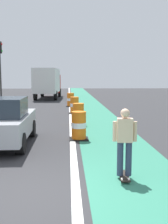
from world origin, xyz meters
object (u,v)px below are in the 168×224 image
object	(u,v)px
parked_sedan_nearest	(3,122)
traffic_barrel_back	(74,105)
traffic_barrel_far	(71,100)
traffic_light_corner	(0,62)
traffic_barrel_mid	(78,114)
delivery_truck_down_block	(48,82)
traffic_barrel_front	(79,126)
skateboarder_on_lane	(125,141)

from	to	relation	value
parked_sedan_nearest	traffic_barrel_back	world-z (taller)	parked_sedan_nearest
traffic_barrel_far	traffic_light_corner	size ratio (longest dim) A/B	0.21
traffic_barrel_mid	traffic_light_corner	bearing A→B (deg)	123.87
traffic_barrel_back	delivery_truck_down_block	xyz separation A→B (m)	(-2.62, 12.60, 1.31)
parked_sedan_nearest	traffic_light_corner	bearing A→B (deg)	103.39
traffic_barrel_mid	traffic_barrel_back	bearing A→B (deg)	91.32
parked_sedan_nearest	traffic_barrel_front	world-z (taller)	parked_sedan_nearest
traffic_barrel_mid	traffic_barrel_back	world-z (taller)	same
traffic_barrel_back	traffic_barrel_far	xyz separation A→B (m)	(-0.22, 4.30, 0.00)
skateboarder_on_lane	parked_sedan_nearest	bearing A→B (deg)	136.27
delivery_truck_down_block	traffic_barrel_front	bearing A→B (deg)	-82.59
traffic_barrel_mid	parked_sedan_nearest	bearing A→B (deg)	-125.22
parked_sedan_nearest	delivery_truck_down_block	distance (m)	20.92
traffic_barrel_front	traffic_light_corner	bearing A→B (deg)	115.64
traffic_barrel_back	traffic_light_corner	xyz separation A→B (m)	(-5.74, 4.39, 2.97)
parked_sedan_nearest	delivery_truck_down_block	bearing A→B (deg)	89.73
traffic_barrel_front	traffic_barrel_back	bearing A→B (deg)	90.01
traffic_barrel_back	traffic_light_corner	world-z (taller)	traffic_light_corner
skateboarder_on_lane	traffic_barrel_far	bearing A→B (deg)	94.09
skateboarder_on_lane	parked_sedan_nearest	size ratio (longest dim) A/B	0.41
traffic_barrel_front	delivery_truck_down_block	world-z (taller)	delivery_truck_down_block
parked_sedan_nearest	traffic_barrel_mid	bearing A→B (deg)	54.78
skateboarder_on_lane	delivery_truck_down_block	world-z (taller)	delivery_truck_down_block
parked_sedan_nearest	traffic_barrel_far	bearing A→B (deg)	78.79
traffic_barrel_mid	traffic_barrel_far	xyz separation A→B (m)	(-0.32, 8.61, 0.00)
traffic_barrel_front	delivery_truck_down_block	distance (m)	20.38
delivery_truck_down_block	traffic_light_corner	xyz separation A→B (m)	(-3.12, -8.21, 1.65)
skateboarder_on_lane	delivery_truck_down_block	distance (m)	24.66
traffic_barrel_front	traffic_light_corner	xyz separation A→B (m)	(-5.74, 11.96, 2.97)
traffic_barrel_far	delivery_truck_down_block	distance (m)	8.73
parked_sedan_nearest	traffic_barrel_front	size ratio (longest dim) A/B	3.77
traffic_barrel_front	traffic_barrel_back	xyz separation A→B (m)	(-0.00, 7.57, 0.00)
traffic_barrel_mid	traffic_barrel_back	xyz separation A→B (m)	(-0.10, 4.31, 0.00)
traffic_barrel_front	traffic_barrel_far	xyz separation A→B (m)	(-0.22, 11.87, 0.00)
skateboarder_on_lane	traffic_barrel_far	world-z (taller)	skateboarder_on_lane
skateboarder_on_lane	delivery_truck_down_block	xyz separation A→B (m)	(-3.55, 24.39, 0.94)
traffic_barrel_far	delivery_truck_down_block	bearing A→B (deg)	106.13
traffic_barrel_far	skateboarder_on_lane	bearing A→B (deg)	-85.91
traffic_barrel_mid	traffic_barrel_far	distance (m)	8.62
traffic_barrel_back	traffic_barrel_front	bearing A→B (deg)	-89.99
skateboarder_on_lane	traffic_barrel_front	size ratio (longest dim) A/B	1.55
traffic_barrel_far	delivery_truck_down_block	size ratio (longest dim) A/B	0.14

